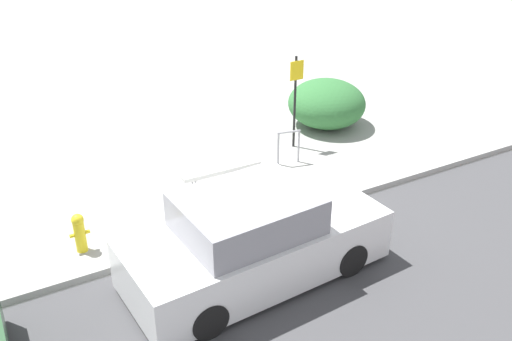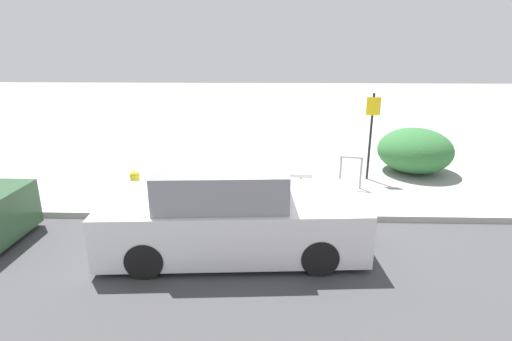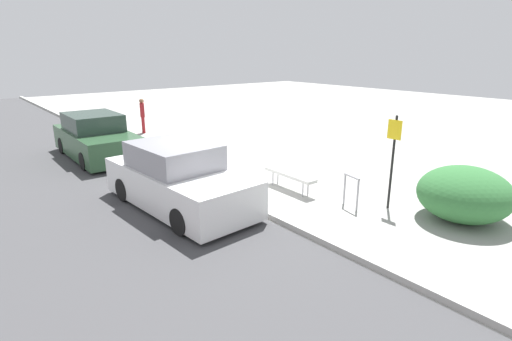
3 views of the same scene
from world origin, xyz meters
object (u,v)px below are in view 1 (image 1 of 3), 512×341
sign_post (295,94)px  parked_car_near (254,241)px  bench (221,169)px  fire_hydrant (79,232)px  bike_rack (289,144)px

sign_post → parked_car_near: (-3.32, -3.98, -0.68)m
bench → fire_hydrant: size_ratio=2.32×
bike_rack → sign_post: sign_post is taller
sign_post → parked_car_near: 5.22m
bike_rack → fire_hydrant: bearing=-167.4°
bench → parked_car_near: parked_car_near is taller
bench → sign_post: (2.48, 0.99, 0.94)m
bench → sign_post: size_ratio=0.77×
parked_car_near → sign_post: bearing=46.5°
fire_hydrant → parked_car_near: size_ratio=0.17×
bike_rack → fire_hydrant: 5.22m
bench → sign_post: sign_post is taller
sign_post → parked_car_near: size_ratio=0.51×
bike_rack → parked_car_near: bearing=-129.7°
bike_rack → parked_car_near: 4.26m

